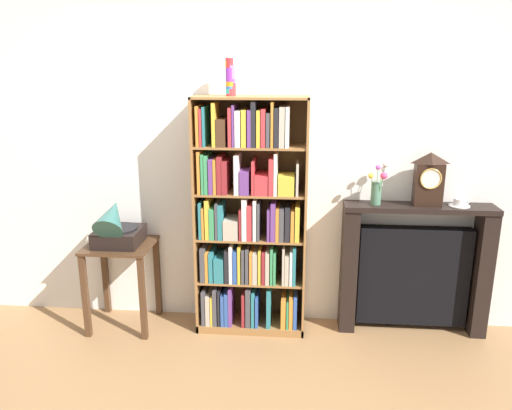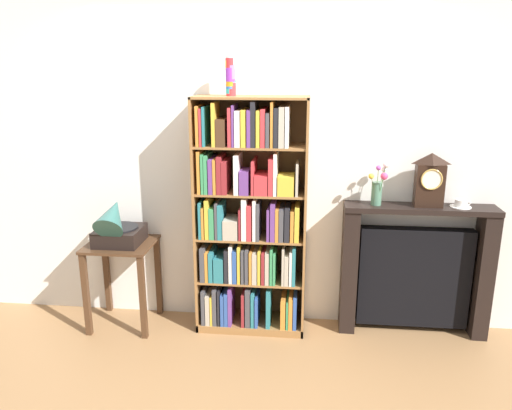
{
  "view_description": "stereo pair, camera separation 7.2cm",
  "coord_description": "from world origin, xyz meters",
  "px_view_note": "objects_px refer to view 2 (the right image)",
  "views": [
    {
      "loc": [
        0.36,
        -3.59,
        2.07
      ],
      "look_at": [
        0.04,
        0.1,
        1.03
      ],
      "focal_mm": 35.13,
      "sensor_mm": 36.0,
      "label": 1
    },
    {
      "loc": [
        0.43,
        -3.58,
        2.07
      ],
      "look_at": [
        0.04,
        0.1,
        1.03
      ],
      "focal_mm": 35.13,
      "sensor_mm": 36.0,
      "label": 2
    }
  ],
  "objects_px": {
    "teacup_with_saucer": "(461,204)",
    "fireplace_mantel": "(414,271)",
    "bookshelf": "(248,223)",
    "side_table_left": "(122,265)",
    "gramophone": "(117,226)",
    "flower_vase": "(378,188)",
    "cup_stack": "(231,76)",
    "mantel_clock": "(430,180)"
  },
  "relations": [
    {
      "from": "cup_stack",
      "to": "mantel_clock",
      "type": "relative_size",
      "value": 0.7
    },
    {
      "from": "gramophone",
      "to": "flower_vase",
      "type": "distance_m",
      "value": 2.02
    },
    {
      "from": "gramophone",
      "to": "fireplace_mantel",
      "type": "bearing_deg",
      "value": 4.78
    },
    {
      "from": "bookshelf",
      "to": "side_table_left",
      "type": "distance_m",
      "value": 1.08
    },
    {
      "from": "side_table_left",
      "to": "teacup_with_saucer",
      "type": "distance_m",
      "value": 2.67
    },
    {
      "from": "cup_stack",
      "to": "fireplace_mantel",
      "type": "height_order",
      "value": "cup_stack"
    },
    {
      "from": "side_table_left",
      "to": "fireplace_mantel",
      "type": "bearing_deg",
      "value": 3.49
    },
    {
      "from": "side_table_left",
      "to": "mantel_clock",
      "type": "bearing_deg",
      "value": 2.87
    },
    {
      "from": "bookshelf",
      "to": "mantel_clock",
      "type": "bearing_deg",
      "value": 2.56
    },
    {
      "from": "cup_stack",
      "to": "teacup_with_saucer",
      "type": "height_order",
      "value": "cup_stack"
    },
    {
      "from": "cup_stack",
      "to": "side_table_left",
      "type": "bearing_deg",
      "value": -175.84
    },
    {
      "from": "side_table_left",
      "to": "mantel_clock",
      "type": "distance_m",
      "value": 2.48
    },
    {
      "from": "gramophone",
      "to": "fireplace_mantel",
      "type": "distance_m",
      "value": 2.35
    },
    {
      "from": "teacup_with_saucer",
      "to": "fireplace_mantel",
      "type": "bearing_deg",
      "value": 176.02
    },
    {
      "from": "cup_stack",
      "to": "flower_vase",
      "type": "bearing_deg",
      "value": 2.57
    },
    {
      "from": "fireplace_mantel",
      "to": "flower_vase",
      "type": "distance_m",
      "value": 0.75
    },
    {
      "from": "flower_vase",
      "to": "teacup_with_saucer",
      "type": "distance_m",
      "value": 0.63
    },
    {
      "from": "mantel_clock",
      "to": "flower_vase",
      "type": "distance_m",
      "value": 0.38
    },
    {
      "from": "gramophone",
      "to": "mantel_clock",
      "type": "height_order",
      "value": "mantel_clock"
    },
    {
      "from": "side_table_left",
      "to": "gramophone",
      "type": "height_order",
      "value": "gramophone"
    },
    {
      "from": "bookshelf",
      "to": "teacup_with_saucer",
      "type": "height_order",
      "value": "bookshelf"
    },
    {
      "from": "fireplace_mantel",
      "to": "gramophone",
      "type": "bearing_deg",
      "value": -175.22
    },
    {
      "from": "cup_stack",
      "to": "teacup_with_saucer",
      "type": "xyz_separation_m",
      "value": [
        1.71,
        0.06,
        -0.92
      ]
    },
    {
      "from": "gramophone",
      "to": "mantel_clock",
      "type": "distance_m",
      "value": 2.4
    },
    {
      "from": "mantel_clock",
      "to": "teacup_with_saucer",
      "type": "bearing_deg",
      "value": 0.63
    },
    {
      "from": "teacup_with_saucer",
      "to": "side_table_left",
      "type": "bearing_deg",
      "value": -177.33
    },
    {
      "from": "fireplace_mantel",
      "to": "teacup_with_saucer",
      "type": "height_order",
      "value": "teacup_with_saucer"
    },
    {
      "from": "gramophone",
      "to": "flower_vase",
      "type": "height_order",
      "value": "flower_vase"
    },
    {
      "from": "side_table_left",
      "to": "flower_vase",
      "type": "relative_size",
      "value": 2.15
    },
    {
      "from": "cup_stack",
      "to": "gramophone",
      "type": "xyz_separation_m",
      "value": [
        -0.89,
        -0.12,
        -1.13
      ]
    },
    {
      "from": "cup_stack",
      "to": "fireplace_mantel",
      "type": "distance_m",
      "value": 2.06
    },
    {
      "from": "cup_stack",
      "to": "side_table_left",
      "type": "height_order",
      "value": "cup_stack"
    },
    {
      "from": "bookshelf",
      "to": "gramophone",
      "type": "xyz_separation_m",
      "value": [
        -1.02,
        -0.11,
        -0.02
      ]
    },
    {
      "from": "cup_stack",
      "to": "flower_vase",
      "type": "distance_m",
      "value": 1.37
    },
    {
      "from": "bookshelf",
      "to": "side_table_left",
      "type": "xyz_separation_m",
      "value": [
        -1.02,
        -0.06,
        -0.36
      ]
    },
    {
      "from": "side_table_left",
      "to": "flower_vase",
      "type": "distance_m",
      "value": 2.1
    },
    {
      "from": "fireplace_mantel",
      "to": "mantel_clock",
      "type": "distance_m",
      "value": 0.74
    },
    {
      "from": "side_table_left",
      "to": "flower_vase",
      "type": "height_order",
      "value": "flower_vase"
    },
    {
      "from": "side_table_left",
      "to": "gramophone",
      "type": "bearing_deg",
      "value": -90.0
    },
    {
      "from": "side_table_left",
      "to": "bookshelf",
      "type": "bearing_deg",
      "value": 3.29
    },
    {
      "from": "bookshelf",
      "to": "cup_stack",
      "type": "height_order",
      "value": "cup_stack"
    },
    {
      "from": "side_table_left",
      "to": "teacup_with_saucer",
      "type": "height_order",
      "value": "teacup_with_saucer"
    }
  ]
}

